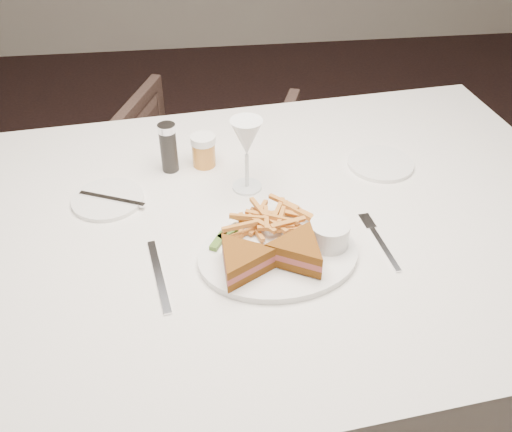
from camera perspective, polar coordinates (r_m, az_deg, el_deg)
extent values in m
plane|color=black|center=(2.04, 1.66, -9.84)|extent=(5.00, 5.00, 0.00)
cube|color=silver|center=(1.49, -0.24, -11.77)|extent=(1.64, 1.18, 0.75)
imported|color=#4A352D|center=(2.18, -5.14, 4.43)|extent=(0.77, 0.75, 0.63)
ellipsoid|color=white|center=(1.13, 2.25, -3.96)|extent=(0.34, 0.28, 0.01)
cube|color=silver|center=(1.11, -9.68, -5.89)|extent=(0.05, 0.20, 0.00)
cylinder|color=white|center=(1.32, -14.61, 1.63)|extent=(0.16, 0.16, 0.01)
cylinder|color=white|center=(1.43, 12.35, 5.14)|extent=(0.16, 0.16, 0.01)
cylinder|color=black|center=(1.37, -8.74, 6.76)|extent=(0.04, 0.04, 0.12)
cylinder|color=#C67C2F|center=(1.39, -5.26, 6.52)|extent=(0.06, 0.06, 0.08)
cube|color=#436724|center=(1.16, -2.72, -1.71)|extent=(0.05, 0.05, 0.01)
cube|color=#436724|center=(1.15, -3.77, -2.51)|extent=(0.04, 0.06, 0.01)
cylinder|color=white|center=(1.14, 7.34, -1.77)|extent=(0.08, 0.08, 0.05)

